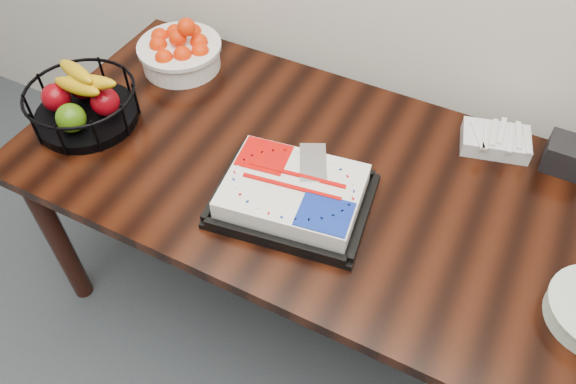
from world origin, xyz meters
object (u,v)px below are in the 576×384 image
at_px(napkin_box, 568,156).
at_px(fruit_basket, 82,102).
at_px(tangerine_bowl, 179,47).
at_px(table, 314,190).
at_px(cake_tray, 293,194).

bearing_deg(napkin_box, fruit_basket, -160.95).
relative_size(tangerine_bowl, napkin_box, 2.29).
xyz_separation_m(table, tangerine_bowl, (-0.64, 0.25, 0.17)).
relative_size(table, napkin_box, 14.24).
distance_m(cake_tray, napkin_box, 0.81).
bearing_deg(tangerine_bowl, cake_tray, -31.43).
bearing_deg(table, tangerine_bowl, 158.95).
xyz_separation_m(cake_tray, napkin_box, (0.65, 0.49, 0.01)).
distance_m(table, napkin_box, 0.75).
bearing_deg(table, fruit_basket, -170.07).
height_order(cake_tray, fruit_basket, fruit_basket).
bearing_deg(fruit_basket, napkin_box, 19.05).
height_order(table, cake_tray, cake_tray).
bearing_deg(napkin_box, cake_tray, -142.75).
relative_size(table, cake_tray, 3.86).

